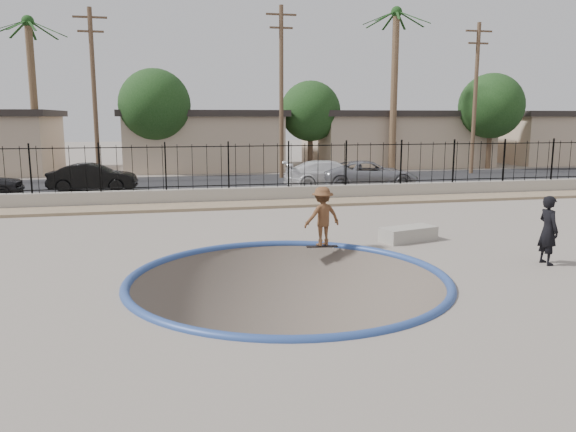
{
  "coord_description": "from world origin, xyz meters",
  "views": [
    {
      "loc": [
        -2.52,
        -12.46,
        3.47
      ],
      "look_at": [
        0.65,
        2.0,
        0.85
      ],
      "focal_mm": 35.0,
      "sensor_mm": 36.0,
      "label": 1
    }
  ],
  "objects_px": {
    "skateboard": "(322,247)",
    "videographer": "(548,230)",
    "skater": "(322,220)",
    "car_c": "(331,174)",
    "concrete_ledge": "(408,234)",
    "car_d": "(369,174)",
    "car_b": "(93,177)"
  },
  "relations": [
    {
      "from": "concrete_ledge",
      "to": "skateboard",
      "type": "bearing_deg",
      "value": -171.41
    },
    {
      "from": "videographer",
      "to": "car_b",
      "type": "distance_m",
      "value": 20.13
    },
    {
      "from": "skater",
      "to": "car_b",
      "type": "distance_m",
      "value": 15.27
    },
    {
      "from": "skateboard",
      "to": "car_c",
      "type": "bearing_deg",
      "value": 79.44
    },
    {
      "from": "car_b",
      "to": "car_d",
      "type": "xyz_separation_m",
      "value": [
        13.03,
        -1.6,
        0.01
      ]
    },
    {
      "from": "car_b",
      "to": "car_c",
      "type": "relative_size",
      "value": 0.85
    },
    {
      "from": "skater",
      "to": "car_c",
      "type": "bearing_deg",
      "value": -119.99
    },
    {
      "from": "videographer",
      "to": "car_b",
      "type": "xyz_separation_m",
      "value": [
        -12.13,
        16.07,
        -0.14
      ]
    },
    {
      "from": "skateboard",
      "to": "videographer",
      "type": "distance_m",
      "value": 5.54
    },
    {
      "from": "skater",
      "to": "car_c",
      "type": "height_order",
      "value": "skater"
    },
    {
      "from": "skater",
      "to": "concrete_ledge",
      "type": "distance_m",
      "value": 2.74
    },
    {
      "from": "car_d",
      "to": "skateboard",
      "type": "bearing_deg",
      "value": 158.26
    },
    {
      "from": "videographer",
      "to": "car_c",
      "type": "relative_size",
      "value": 0.36
    },
    {
      "from": "videographer",
      "to": "car_b",
      "type": "height_order",
      "value": "videographer"
    },
    {
      "from": "videographer",
      "to": "skateboard",
      "type": "bearing_deg",
      "value": 61.28
    },
    {
      "from": "car_c",
      "to": "skater",
      "type": "bearing_deg",
      "value": 166.33
    },
    {
      "from": "skater",
      "to": "car_c",
      "type": "relative_size",
      "value": 0.34
    },
    {
      "from": "videographer",
      "to": "car_d",
      "type": "height_order",
      "value": "videographer"
    },
    {
      "from": "skater",
      "to": "car_c",
      "type": "xyz_separation_m",
      "value": [
        3.9,
        12.17,
        -0.08
      ]
    },
    {
      "from": "car_d",
      "to": "car_c",
      "type": "bearing_deg",
      "value": 82.55
    },
    {
      "from": "videographer",
      "to": "car_c",
      "type": "height_order",
      "value": "videographer"
    },
    {
      "from": "concrete_ledge",
      "to": "car_d",
      "type": "relative_size",
      "value": 0.33
    },
    {
      "from": "car_b",
      "to": "car_c",
      "type": "height_order",
      "value": "car_c"
    },
    {
      "from": "concrete_ledge",
      "to": "car_c",
      "type": "xyz_separation_m",
      "value": [
        1.25,
        11.77,
        0.51
      ]
    },
    {
      "from": "skateboard",
      "to": "concrete_ledge",
      "type": "bearing_deg",
      "value": 15.8
    },
    {
      "from": "concrete_ledge",
      "to": "car_b",
      "type": "height_order",
      "value": "car_b"
    },
    {
      "from": "skater",
      "to": "videographer",
      "type": "height_order",
      "value": "videographer"
    },
    {
      "from": "skateboard",
      "to": "car_b",
      "type": "height_order",
      "value": "car_b"
    },
    {
      "from": "videographer",
      "to": "car_c",
      "type": "distance_m",
      "value": 14.86
    },
    {
      "from": "concrete_ledge",
      "to": "car_d",
      "type": "height_order",
      "value": "car_d"
    },
    {
      "from": "skater",
      "to": "car_b",
      "type": "relative_size",
      "value": 0.4
    },
    {
      "from": "skateboard",
      "to": "car_d",
      "type": "height_order",
      "value": "car_d"
    }
  ]
}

